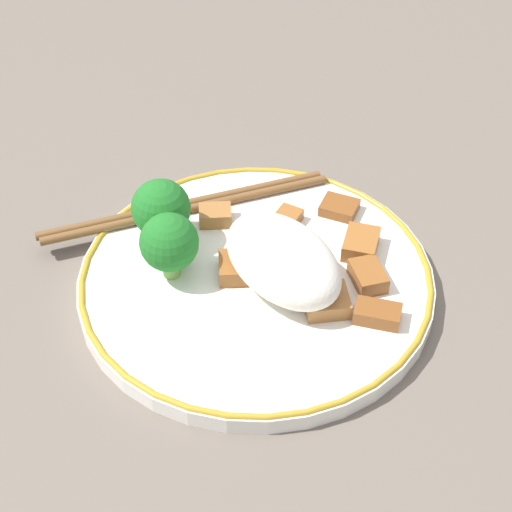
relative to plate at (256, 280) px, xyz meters
The scene contains 14 objects.
ground_plane 0.01m from the plate, ahead, with size 3.00×3.00×0.00m, color #665B51.
plate is the anchor object (origin of this frame).
rice_mound 0.04m from the plate, 30.67° to the left, with size 0.11×0.07×0.05m.
broccoli_back_left 0.09m from the plate, 155.67° to the right, with size 0.05×0.05×0.06m.
broccoli_back_center 0.07m from the plate, 128.47° to the right, with size 0.04×0.04×0.05m.
meat_near_front 0.07m from the plate, behind, with size 0.03×0.03×0.01m.
meat_near_left 0.06m from the plate, 20.34° to the left, with size 0.04×0.04×0.01m.
meat_near_right 0.08m from the plate, 47.97° to the left, with size 0.04×0.03×0.01m.
meat_near_back 0.06m from the plate, 120.77° to the left, with size 0.03×0.03×0.01m.
meat_on_rice_edge 0.10m from the plate, 25.58° to the left, with size 0.04×0.04×0.01m.
meat_mid_left 0.02m from the plate, 130.89° to the right, with size 0.04×0.03×0.01m.
meat_mid_right 0.10m from the plate, 100.76° to the left, with size 0.04×0.04×0.01m.
meat_far_scatter 0.09m from the plate, 71.85° to the left, with size 0.04×0.04×0.01m.
chopsticks 0.10m from the plate, behind, with size 0.09×0.23×0.01m.
Camera 1 is at (0.37, -0.27, 0.46)m, focal length 60.00 mm.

